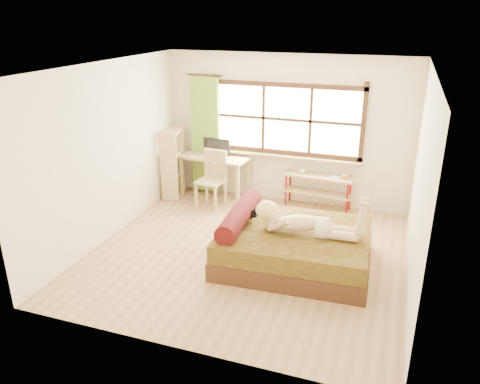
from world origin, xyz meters
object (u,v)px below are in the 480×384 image
at_px(kitten, 248,213).
at_px(bed, 291,245).
at_px(desk, 214,162).
at_px(woman, 306,213).
at_px(pipe_shelf, 319,184).
at_px(bookshelf, 173,163).
at_px(chair, 213,175).

bearing_deg(kitten, bed, -11.54).
bearing_deg(desk, woman, -37.52).
height_order(bed, kitten, bed).
bearing_deg(pipe_shelf, kitten, -103.30).
height_order(kitten, desk, desk).
distance_m(bed, bookshelf, 3.32).
relative_size(pipe_shelf, bookshelf, 0.96).
height_order(bed, woman, woman).
bearing_deg(bookshelf, kitten, -50.83).
xyz_separation_m(woman, desk, (-2.17, 2.07, -0.12)).
distance_m(woman, desk, 3.01).
xyz_separation_m(chair, pipe_shelf, (1.86, 0.48, -0.12)).
relative_size(bed, bookshelf, 1.65).
height_order(desk, bookshelf, bookshelf).
bearing_deg(pipe_shelf, bookshelf, -168.46).
bearing_deg(woman, desk, 133.55).
bearing_deg(pipe_shelf, desk, -171.68).
relative_size(bed, woman, 1.48).
bearing_deg(chair, woman, -33.63).
distance_m(woman, kitten, 0.90).
height_order(bed, pipe_shelf, bed).
xyz_separation_m(woman, kitten, (-0.87, 0.15, -0.19)).
xyz_separation_m(pipe_shelf, bookshelf, (-2.75, -0.32, 0.21)).
height_order(kitten, bookshelf, bookshelf).
height_order(chair, pipe_shelf, chair).
distance_m(woman, chair, 2.70).
xyz_separation_m(kitten, bookshelf, (-2.08, 1.72, 0.02)).
distance_m(desk, chair, 0.40).
bearing_deg(pipe_shelf, woman, -79.92).
height_order(desk, chair, chair).
height_order(kitten, chair, chair).
bearing_deg(woman, pipe_shelf, 92.39).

